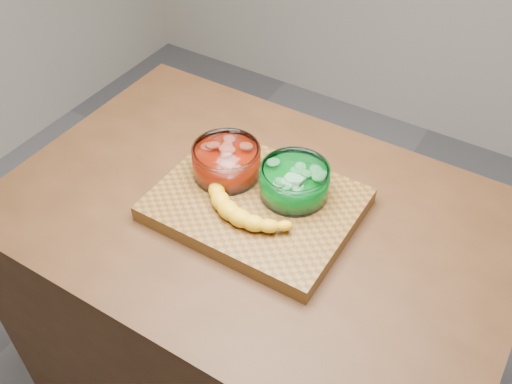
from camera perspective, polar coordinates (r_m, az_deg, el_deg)
The scene contains 5 objects.
counter at distance 1.69m, azimuth 0.00°, elevation -12.65°, with size 1.20×0.80×0.90m, color #472915.
cutting_board at distance 1.32m, azimuth 0.00°, elevation -1.26°, with size 0.45×0.35×0.04m, color brown.
bowl_red at distance 1.35m, azimuth -2.96°, elevation 3.05°, with size 0.16×0.16×0.08m.
bowl_green at distance 1.30m, azimuth 3.86°, elevation 1.03°, with size 0.16×0.16×0.07m.
banana at distance 1.27m, azimuth -0.90°, elevation -0.94°, with size 0.28×0.17×0.04m, color yellow, non-canonical shape.
Camera 1 is at (0.49, -0.80, 1.85)m, focal length 40.00 mm.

